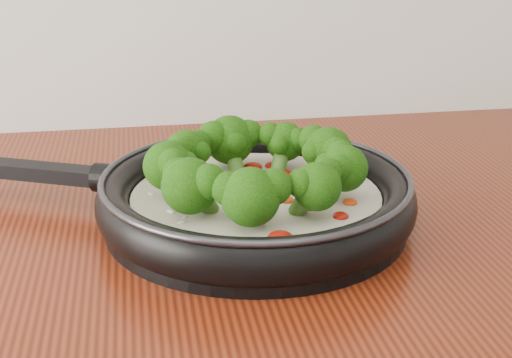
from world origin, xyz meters
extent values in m
cylinder|color=black|center=(0.05, 1.11, 0.91)|extent=(0.41, 0.41, 0.01)
torus|color=black|center=(0.05, 1.11, 0.93)|extent=(0.43, 0.43, 0.03)
torus|color=#2D2D33|center=(0.05, 1.11, 0.95)|extent=(0.42, 0.42, 0.01)
cube|color=black|center=(-0.18, 1.21, 0.94)|extent=(0.18, 0.10, 0.02)
cylinder|color=black|center=(-0.11, 1.18, 0.94)|extent=(0.04, 0.04, 0.03)
cylinder|color=beige|center=(0.05, 1.11, 0.92)|extent=(0.34, 0.34, 0.02)
ellipsoid|color=#991107|center=(0.06, 1.19, 0.94)|extent=(0.03, 0.03, 0.01)
ellipsoid|color=#991107|center=(0.09, 1.16, 0.94)|extent=(0.02, 0.02, 0.01)
ellipsoid|color=red|center=(0.13, 1.07, 0.94)|extent=(0.02, 0.02, 0.01)
ellipsoid|color=#991107|center=(0.07, 1.11, 0.94)|extent=(0.02, 0.02, 0.01)
ellipsoid|color=#991107|center=(0.11, 1.04, 0.94)|extent=(0.02, 0.02, 0.01)
ellipsoid|color=red|center=(0.02, 1.10, 0.94)|extent=(0.02, 0.02, 0.01)
ellipsoid|color=#991107|center=(0.05, 1.00, 0.94)|extent=(0.03, 0.03, 0.01)
ellipsoid|color=#991107|center=(0.05, 1.13, 0.94)|extent=(0.02, 0.02, 0.01)
ellipsoid|color=red|center=(0.09, 1.06, 0.94)|extent=(0.02, 0.02, 0.01)
ellipsoid|color=#991107|center=(0.09, 1.07, 0.94)|extent=(0.03, 0.03, 0.01)
ellipsoid|color=#991107|center=(-0.03, 1.11, 0.94)|extent=(0.02, 0.02, 0.01)
ellipsoid|color=red|center=(0.07, 1.08, 0.94)|extent=(0.02, 0.02, 0.01)
ellipsoid|color=#991107|center=(0.08, 1.12, 0.94)|extent=(0.02, 0.02, 0.01)
ellipsoid|color=#991107|center=(0.15, 1.16, 0.94)|extent=(0.03, 0.03, 0.01)
ellipsoid|color=red|center=(0.03, 1.15, 0.94)|extent=(0.03, 0.03, 0.01)
ellipsoid|color=#991107|center=(0.08, 1.19, 0.94)|extent=(0.02, 0.02, 0.01)
ellipsoid|color=white|center=(0.10, 1.10, 0.94)|extent=(0.01, 0.01, 0.00)
ellipsoid|color=white|center=(-0.04, 1.05, 0.93)|extent=(0.01, 0.01, 0.00)
ellipsoid|color=white|center=(0.05, 1.12, 0.93)|extent=(0.01, 0.01, 0.00)
ellipsoid|color=white|center=(0.06, 1.17, 0.93)|extent=(0.01, 0.01, 0.00)
ellipsoid|color=white|center=(0.01, 1.10, 0.93)|extent=(0.01, 0.01, 0.00)
ellipsoid|color=white|center=(-0.02, 1.12, 0.94)|extent=(0.01, 0.01, 0.00)
ellipsoid|color=white|center=(0.11, 1.04, 0.94)|extent=(0.01, 0.01, 0.00)
ellipsoid|color=white|center=(0.04, 1.03, 0.94)|extent=(0.00, 0.01, 0.00)
ellipsoid|color=white|center=(0.03, 1.07, 0.94)|extent=(0.01, 0.01, 0.00)
ellipsoid|color=white|center=(0.04, 1.05, 0.93)|extent=(0.01, 0.00, 0.00)
ellipsoid|color=white|center=(0.05, 1.06, 0.94)|extent=(0.01, 0.01, 0.00)
ellipsoid|color=white|center=(0.04, 1.11, 0.94)|extent=(0.01, 0.01, 0.00)
ellipsoid|color=white|center=(0.08, 1.12, 0.94)|extent=(0.01, 0.01, 0.00)
ellipsoid|color=white|center=(-0.04, 1.19, 0.93)|extent=(0.01, 0.01, 0.00)
ellipsoid|color=white|center=(0.13, 1.14, 0.93)|extent=(0.01, 0.01, 0.00)
ellipsoid|color=white|center=(0.02, 1.22, 0.94)|extent=(0.01, 0.01, 0.00)
ellipsoid|color=white|center=(-0.04, 1.08, 0.93)|extent=(0.01, 0.01, 0.00)
ellipsoid|color=white|center=(-0.03, 1.06, 0.93)|extent=(0.01, 0.01, 0.00)
ellipsoid|color=white|center=(0.05, 1.15, 0.93)|extent=(0.01, 0.01, 0.00)
ellipsoid|color=white|center=(0.15, 1.14, 0.93)|extent=(0.01, 0.01, 0.00)
ellipsoid|color=white|center=(0.15, 1.13, 0.94)|extent=(0.01, 0.01, 0.00)
ellipsoid|color=white|center=(-0.06, 1.13, 0.93)|extent=(0.01, 0.01, 0.00)
ellipsoid|color=white|center=(0.03, 1.13, 0.94)|extent=(0.01, 0.01, 0.00)
cylinder|color=#4D8029|center=(0.11, 1.08, 0.95)|extent=(0.04, 0.03, 0.04)
sphere|color=black|center=(0.13, 1.07, 0.97)|extent=(0.06, 0.06, 0.05)
sphere|color=black|center=(0.13, 1.09, 0.98)|extent=(0.04, 0.04, 0.03)
sphere|color=black|center=(0.12, 1.06, 0.98)|extent=(0.04, 0.04, 0.03)
sphere|color=black|center=(0.11, 1.08, 0.97)|extent=(0.03, 0.03, 0.02)
cylinder|color=#4D8029|center=(0.11, 1.13, 0.95)|extent=(0.04, 0.03, 0.04)
sphere|color=black|center=(0.13, 1.14, 0.97)|extent=(0.07, 0.07, 0.05)
sphere|color=black|center=(0.12, 1.15, 0.97)|extent=(0.04, 0.04, 0.03)
sphere|color=black|center=(0.13, 1.12, 0.97)|extent=(0.04, 0.04, 0.03)
sphere|color=black|center=(0.11, 1.13, 0.97)|extent=(0.03, 0.03, 0.03)
cylinder|color=#4D8029|center=(0.08, 1.17, 0.95)|extent=(0.03, 0.04, 0.04)
sphere|color=black|center=(0.09, 1.18, 0.96)|extent=(0.06, 0.06, 0.04)
sphere|color=black|center=(0.07, 1.19, 0.97)|extent=(0.04, 0.04, 0.03)
sphere|color=black|center=(0.10, 1.17, 0.97)|extent=(0.03, 0.03, 0.03)
sphere|color=black|center=(0.08, 1.17, 0.97)|extent=(0.03, 0.03, 0.02)
cylinder|color=#4D8029|center=(0.03, 1.18, 0.95)|extent=(0.02, 0.03, 0.04)
sphere|color=black|center=(0.03, 1.20, 0.97)|extent=(0.07, 0.07, 0.06)
sphere|color=black|center=(0.01, 1.19, 0.97)|extent=(0.05, 0.05, 0.03)
sphere|color=black|center=(0.05, 1.20, 0.97)|extent=(0.04, 0.04, 0.03)
sphere|color=black|center=(0.03, 1.18, 0.97)|extent=(0.04, 0.04, 0.03)
cylinder|color=#4D8029|center=(-0.01, 1.16, 0.95)|extent=(0.03, 0.03, 0.04)
sphere|color=black|center=(-0.02, 1.17, 0.97)|extent=(0.06, 0.06, 0.05)
sphere|color=black|center=(-0.03, 1.15, 0.97)|extent=(0.04, 0.04, 0.03)
sphere|color=black|center=(-0.01, 1.18, 0.97)|extent=(0.04, 0.04, 0.03)
sphere|color=black|center=(-0.01, 1.16, 0.97)|extent=(0.03, 0.03, 0.02)
cylinder|color=#4D8029|center=(-0.03, 1.11, 0.95)|extent=(0.03, 0.02, 0.04)
sphere|color=black|center=(-0.04, 1.11, 0.97)|extent=(0.07, 0.07, 0.05)
sphere|color=black|center=(-0.04, 1.10, 0.98)|extent=(0.04, 0.04, 0.03)
sphere|color=black|center=(-0.04, 1.13, 0.97)|extent=(0.04, 0.04, 0.03)
sphere|color=black|center=(-0.03, 1.11, 0.97)|extent=(0.03, 0.03, 0.02)
cylinder|color=#4D8029|center=(-0.01, 1.07, 0.95)|extent=(0.04, 0.03, 0.04)
sphere|color=black|center=(-0.03, 1.06, 0.97)|extent=(0.07, 0.07, 0.05)
sphere|color=black|center=(-0.01, 1.05, 0.98)|extent=(0.04, 0.04, 0.03)
sphere|color=black|center=(-0.03, 1.08, 0.97)|extent=(0.04, 0.04, 0.03)
sphere|color=black|center=(-0.01, 1.07, 0.97)|extent=(0.04, 0.04, 0.03)
cylinder|color=#4D8029|center=(0.03, 1.04, 0.95)|extent=(0.02, 0.03, 0.04)
sphere|color=black|center=(0.03, 1.03, 0.97)|extent=(0.07, 0.07, 0.05)
sphere|color=black|center=(0.05, 1.03, 0.97)|extent=(0.05, 0.05, 0.03)
sphere|color=black|center=(0.01, 1.03, 0.97)|extent=(0.04, 0.04, 0.03)
sphere|color=black|center=(0.03, 1.04, 0.97)|extent=(0.04, 0.04, 0.03)
cylinder|color=#4D8029|center=(0.08, 1.05, 0.95)|extent=(0.03, 0.04, 0.04)
sphere|color=black|center=(0.09, 1.03, 0.97)|extent=(0.06, 0.06, 0.05)
sphere|color=black|center=(0.10, 1.05, 0.98)|extent=(0.04, 0.04, 0.03)
sphere|color=black|center=(0.07, 1.03, 0.97)|extent=(0.04, 0.04, 0.03)
sphere|color=black|center=(0.08, 1.05, 0.97)|extent=(0.03, 0.03, 0.02)
camera|label=1|loc=(-0.07, 0.44, 1.21)|focal=50.02mm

